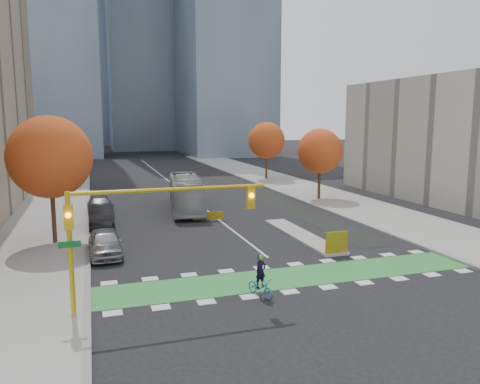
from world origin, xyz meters
TOP-DOWN VIEW (x-y plane):
  - ground at (0.00, 0.00)m, footprint 300.00×300.00m
  - sidewalk_west at (-13.50, 20.00)m, footprint 7.00×120.00m
  - sidewalk_east at (13.50, 20.00)m, footprint 7.00×120.00m
  - curb_west at (-10.00, 20.00)m, footprint 0.30×120.00m
  - curb_east at (10.00, 20.00)m, footprint 0.30×120.00m
  - bike_crossing at (0.00, 1.50)m, footprint 20.00×3.00m
  - centre_line at (0.00, 40.00)m, footprint 0.15×70.00m
  - bike_lane_paint at (7.50, 30.00)m, footprint 2.50×50.00m
  - median_island at (4.00, 9.00)m, footprint 1.60×10.00m
  - hazard_board at (4.00, 4.20)m, footprint 1.40×0.12m
  - tower_ne at (20.00, 85.00)m, footprint 18.00×24.00m
  - tower_far at (-4.00, 140.00)m, footprint 26.00×26.00m
  - tree_west at (-12.00, 12.00)m, footprint 5.20×5.20m
  - tree_east_near at (12.00, 22.00)m, footprint 4.40×4.40m
  - tree_east_far at (12.50, 38.00)m, footprint 4.80×4.80m
  - traffic_signal_west at (-7.93, -0.51)m, footprint 8.53×0.56m
  - cyclist at (-2.50, -0.50)m, footprint 1.11×1.79m
  - bus at (-1.67, 20.81)m, footprint 3.99×11.16m
  - parked_car_a at (-9.00, 8.33)m, footprint 1.96×4.66m
  - parked_car_b at (-9.00, 16.08)m, footprint 1.85×5.10m
  - parked_car_c at (-9.00, 21.08)m, footprint 2.21×5.15m

SIDE VIEW (x-z plane):
  - ground at x=0.00m, z-range 0.00..0.00m
  - centre_line at x=0.00m, z-range 0.00..0.01m
  - bike_lane_paint at x=7.50m, z-range 0.00..0.01m
  - bike_crossing at x=0.00m, z-range 0.00..0.01m
  - sidewalk_west at x=-13.50m, z-range 0.00..0.15m
  - sidewalk_east at x=13.50m, z-range 0.00..0.15m
  - curb_west at x=-10.00m, z-range -0.01..0.15m
  - curb_east at x=10.00m, z-range -0.01..0.15m
  - median_island at x=4.00m, z-range 0.00..0.16m
  - cyclist at x=-2.50m, z-range -0.32..1.62m
  - parked_car_c at x=-9.00m, z-range 0.00..1.48m
  - parked_car_a at x=-9.00m, z-range 0.00..1.57m
  - hazard_board at x=4.00m, z-range 0.15..1.45m
  - parked_car_b at x=-9.00m, z-range 0.00..1.67m
  - bus at x=-1.67m, z-range 0.00..3.04m
  - traffic_signal_west at x=-7.93m, z-range 1.43..6.63m
  - tree_east_near at x=12.00m, z-range 1.33..8.40m
  - tree_east_far at x=12.50m, z-range 1.42..9.07m
  - tree_west at x=-12.00m, z-range 1.50..9.73m
  - tower_ne at x=20.00m, z-range 0.00..60.00m
  - tower_far at x=-4.00m, z-range 0.00..80.00m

